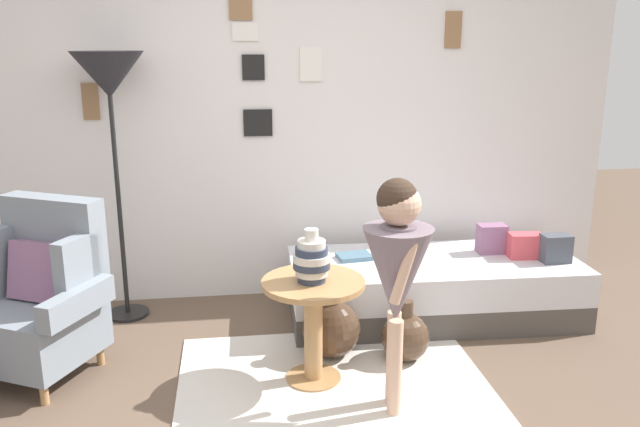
% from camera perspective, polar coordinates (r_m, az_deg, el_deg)
% --- Properties ---
extents(gallery_wall, '(4.80, 0.12, 2.60)m').
position_cam_1_polar(gallery_wall, '(4.55, -3.66, 8.69)').
color(gallery_wall, silver).
rests_on(gallery_wall, ground).
extents(rug, '(1.67, 1.46, 0.01)m').
position_cam_1_polar(rug, '(3.54, 1.41, -15.47)').
color(rug, silver).
rests_on(rug, ground).
extents(armchair, '(0.90, 0.82, 0.97)m').
position_cam_1_polar(armchair, '(3.88, -23.53, -6.81)').
color(armchair, tan).
rests_on(armchair, ground).
extents(daybed, '(1.92, 0.85, 0.40)m').
position_cam_1_polar(daybed, '(4.42, 9.95, -6.47)').
color(daybed, '#4C4742').
rests_on(daybed, ground).
extents(pillow_head, '(0.19, 0.12, 0.18)m').
position_cam_1_polar(pillow_head, '(4.48, 20.09, -2.91)').
color(pillow_head, '#474C56').
rests_on(pillow_head, daybed).
extents(pillow_mid, '(0.23, 0.14, 0.17)m').
position_cam_1_polar(pillow_mid, '(4.50, 17.68, -2.73)').
color(pillow_mid, '#D64C56').
rests_on(pillow_mid, daybed).
extents(pillow_back, '(0.19, 0.13, 0.20)m').
position_cam_1_polar(pillow_back, '(4.54, 14.91, -2.16)').
color(pillow_back, gray).
rests_on(pillow_back, daybed).
extents(side_table, '(0.55, 0.55, 0.58)m').
position_cam_1_polar(side_table, '(3.47, -0.60, -8.55)').
color(side_table, tan).
rests_on(side_table, ground).
extents(vase_striped, '(0.20, 0.20, 0.29)m').
position_cam_1_polar(vase_striped, '(3.35, -0.75, -4.12)').
color(vase_striped, '#2D384C').
rests_on(vase_striped, side_table).
extents(floor_lamp, '(0.45, 0.45, 1.74)m').
position_cam_1_polar(floor_lamp, '(4.27, -18.14, 10.77)').
color(floor_lamp, black).
rests_on(floor_lamp, ground).
extents(person_child, '(0.34, 0.34, 1.19)m').
position_cam_1_polar(person_child, '(3.09, 6.83, -4.58)').
color(person_child, '#D8AD8E').
rests_on(person_child, ground).
extents(book_on_daybed, '(0.24, 0.19, 0.03)m').
position_cam_1_polar(book_on_daybed, '(4.30, 3.05, -3.81)').
color(book_on_daybed, slate).
rests_on(book_on_daybed, daybed).
extents(demijohn_near, '(0.34, 0.34, 0.43)m').
position_cam_1_polar(demijohn_near, '(3.83, 0.99, -10.09)').
color(demijohn_near, '#473323').
rests_on(demijohn_near, ground).
extents(demijohn_far, '(0.28, 0.28, 0.37)m').
position_cam_1_polar(demijohn_far, '(3.83, 7.55, -10.73)').
color(demijohn_far, '#473323').
rests_on(demijohn_far, ground).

